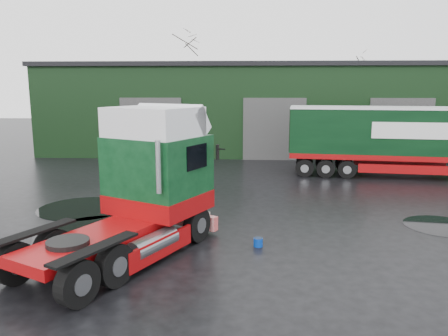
# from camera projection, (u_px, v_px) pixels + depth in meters

# --- Properties ---
(ground) EXTENTS (100.00, 100.00, 0.00)m
(ground) POSITION_uv_depth(u_px,v_px,m) (240.00, 227.00, 14.86)
(ground) COLOR black
(warehouse) EXTENTS (32.40, 12.40, 6.30)m
(warehouse) POSITION_uv_depth(u_px,v_px,m) (269.00, 107.00, 33.81)
(warehouse) COLOR black
(warehouse) RESTS_ON ground
(hero_tractor) EXTENTS (5.61, 7.30, 4.18)m
(hero_tractor) POSITION_uv_depth(u_px,v_px,m) (114.00, 186.00, 11.69)
(hero_tractor) COLOR #0C391A
(hero_tractor) RESTS_ON ground
(lorry_right) EXTENTS (14.31, 4.20, 3.71)m
(lorry_right) POSITION_uv_depth(u_px,v_px,m) (394.00, 142.00, 22.96)
(lorry_right) COLOR silver
(lorry_right) RESTS_ON ground
(wash_bucket) EXTENTS (0.36, 0.36, 0.26)m
(wash_bucket) POSITION_uv_depth(u_px,v_px,m) (258.00, 242.00, 13.07)
(wash_bucket) COLOR #062D94
(wash_bucket) RESTS_ON ground
(tree_back_a) EXTENTS (4.40, 4.40, 9.50)m
(tree_back_a) POSITION_uv_depth(u_px,v_px,m) (184.00, 86.00, 43.72)
(tree_back_a) COLOR black
(tree_back_a) RESTS_ON ground
(tree_back_b) EXTENTS (4.40, 4.40, 7.50)m
(tree_back_b) POSITION_uv_depth(u_px,v_px,m) (345.00, 96.00, 43.13)
(tree_back_b) COLOR black
(tree_back_b) RESTS_ON ground
(puddle_0) EXTENTS (3.95, 3.95, 0.01)m
(puddle_0) POSITION_uv_depth(u_px,v_px,m) (97.00, 233.00, 14.29)
(puddle_0) COLOR black
(puddle_0) RESTS_ON ground
(puddle_1) EXTENTS (2.49, 2.49, 0.01)m
(puddle_1) POSITION_uv_depth(u_px,v_px,m) (441.00, 226.00, 15.02)
(puddle_1) COLOR black
(puddle_1) RESTS_ON ground
(puddle_2) EXTENTS (3.50, 3.50, 0.01)m
(puddle_2) POSITION_uv_depth(u_px,v_px,m) (83.00, 208.00, 17.20)
(puddle_2) COLOR black
(puddle_2) RESTS_ON ground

